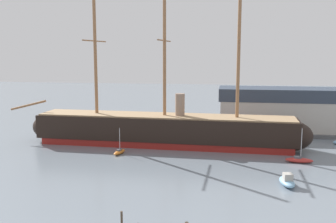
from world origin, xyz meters
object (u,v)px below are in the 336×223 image
at_px(tall_ship, 165,129).
at_px(motorboat_mid_right, 287,181).
at_px(sailboat_alongside_bow, 119,152).
at_px(dockside_warehouse_right, 320,111).
at_px(dinghy_far_left, 87,131).
at_px(mooring_piling_right_pair, 122,220).
at_px(sailboat_alongside_stern, 299,160).

height_order(tall_ship, motorboat_mid_right, tall_ship).
distance_m(tall_ship, sailboat_alongside_bow, 11.42).
bearing_deg(tall_ship, dockside_warehouse_right, 26.43).
xyz_separation_m(motorboat_mid_right, dinghy_far_left, (-42.09, 31.89, -0.45)).
bearing_deg(mooring_piling_right_pair, dinghy_far_left, 114.31).
bearing_deg(motorboat_mid_right, dinghy_far_left, 142.86).
bearing_deg(dockside_warehouse_right, sailboat_alongside_stern, -108.86).
relative_size(sailboat_alongside_bow, mooring_piling_right_pair, 2.53).
height_order(sailboat_alongside_stern, mooring_piling_right_pair, sailboat_alongside_stern).
distance_m(sailboat_alongside_stern, mooring_piling_right_pair, 37.94).
distance_m(mooring_piling_right_pair, dockside_warehouse_right, 64.80).
xyz_separation_m(sailboat_alongside_stern, dockside_warehouse_right, (8.94, 26.19, 4.85)).
relative_size(sailboat_alongside_bow, dockside_warehouse_right, 0.10).
relative_size(tall_ship, dinghy_far_left, 32.09).
relative_size(motorboat_mid_right, dinghy_far_left, 2.38).
distance_m(tall_ship, motorboat_mid_right, 30.63).
relative_size(tall_ship, sailboat_alongside_bow, 12.92).
bearing_deg(sailboat_alongside_bow, mooring_piling_right_pair, -73.73).
bearing_deg(sailboat_alongside_stern, dinghy_far_left, 157.08).
xyz_separation_m(dinghy_far_left, dockside_warehouse_right, (54.84, 6.78, 5.15)).
bearing_deg(dockside_warehouse_right, sailboat_alongside_bow, -148.74).
height_order(sailboat_alongside_stern, dinghy_far_left, sailboat_alongside_stern).
bearing_deg(dockside_warehouse_right, dinghy_far_left, -172.95).
relative_size(sailboat_alongside_stern, mooring_piling_right_pair, 3.12).
relative_size(sailboat_alongside_bow, sailboat_alongside_stern, 0.81).
bearing_deg(motorboat_mid_right, sailboat_alongside_bow, 155.09).
distance_m(dinghy_far_left, dockside_warehouse_right, 55.49).
xyz_separation_m(motorboat_mid_right, sailboat_alongside_bow, (-28.87, 13.41, -0.25)).
bearing_deg(dinghy_far_left, mooring_piling_right_pair, -65.69).
bearing_deg(sailboat_alongside_stern, tall_ship, 160.11).
height_order(tall_ship, dinghy_far_left, tall_ship).
bearing_deg(motorboat_mid_right, tall_ship, 134.83).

